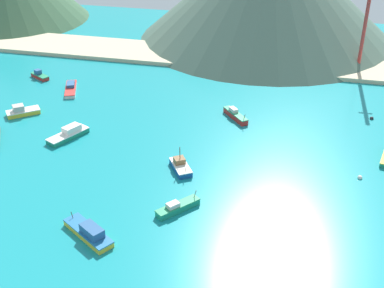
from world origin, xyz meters
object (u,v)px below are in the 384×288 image
Objects in this scene: fishing_boat_1 at (89,232)px; fishing_boat_9 at (69,134)px; fishing_boat_10 at (22,111)px; radio_tower at (367,15)px; buoy_0 at (372,118)px; fishing_boat_0 at (181,166)px; fishing_boat_2 at (40,76)px; fishing_boat_8 at (71,88)px; fishing_boat_4 at (177,207)px; buoy_1 at (360,178)px; fishing_boat_13 at (235,115)px.

fishing_boat_9 is (-18.86, 32.24, -0.02)m from fishing_boat_1.
radio_tower is at bearing 30.81° from fishing_boat_10.
fishing_boat_1 is 11.59× the size of buoy_0.
fishing_boat_0 is 1.12× the size of fishing_boat_2.
fishing_boat_8 is 0.34× the size of radio_tower.
radio_tower is (48.24, 90.59, 16.29)m from fishing_boat_1.
fishing_boat_4 is 38.36m from fishing_boat_9.
fishing_boat_0 is at bearing -14.92° from fishing_boat_9.
fishing_boat_8 is (12.84, -6.35, -0.12)m from fishing_boat_2.
fishing_boat_0 reaches higher than buoy_0.
fishing_boat_1 is 77.15m from buoy_0.
fishing_boat_2 is at bearing 176.66° from buoy_0.
buoy_1 is (76.48, -27.67, -0.51)m from fishing_boat_8.
fishing_boat_1 reaches higher than buoy_0.
fishing_boat_0 is 7.85× the size of buoy_1.
buoy_0 is at bearing 49.20° from fishing_boat_1.
fishing_boat_4 is at bearing -96.13° from fishing_boat_13.
fishing_boat_1 reaches higher than fishing_boat_2.
fishing_boat_13 is at bearing 27.50° from fishing_boat_9.
radio_tower is (-2.17, 32.19, 17.09)m from buoy_0.
fishing_boat_10 is at bearing 131.21° from fishing_boat_1.
buoy_0 is 0.98× the size of buoy_1.
fishing_boat_10 is (-16.71, 8.38, -0.01)m from fishing_boat_9.
fishing_boat_8 is at bearing -26.30° from fishing_boat_2.
fishing_boat_13 is 36.02m from buoy_1.
fishing_boat_4 is at bearing -34.17° from fishing_boat_9.
fishing_boat_10 is (-5.42, -16.88, 0.26)m from fishing_boat_8.
fishing_boat_8 is 11.90× the size of buoy_0.
fishing_boat_9 is 1.29× the size of fishing_boat_10.
buoy_1 is at bearing 32.78° from fishing_boat_1.
fishing_boat_0 is at bearing 68.06° from fishing_boat_1.
fishing_boat_4 reaches higher than fishing_boat_1.
fishing_boat_0 is 78.08m from radio_tower.
fishing_boat_10 is (-35.57, 40.62, -0.03)m from fishing_boat_1.
fishing_boat_2 is 96.48m from radio_tower.
fishing_boat_13 is at bearing 143.96° from buoy_1.
fishing_boat_1 is at bearing -140.28° from fishing_boat_4.
radio_tower is at bearing 88.20° from buoy_1.
radio_tower is at bearing 16.34° from fishing_boat_2.
fishing_boat_2 reaches higher than buoy_0.
fishing_boat_1 is 1.03× the size of fishing_boat_9.
fishing_boat_8 is at bearing 117.67° from fishing_boat_1.
fishing_boat_1 is at bearing -147.22° from buoy_1.
fishing_boat_8 is at bearing 140.58° from fishing_boat_0.
buoy_1 is (33.45, 19.13, -0.62)m from fishing_boat_4.
buoy_0 is (37.53, 47.70, -0.63)m from fishing_boat_4.
fishing_boat_10 is at bearing 172.50° from buoy_1.
fishing_boat_4 is at bearing -43.57° from fishing_boat_2.
fishing_boat_1 is 53.85m from fishing_boat_13.
fishing_boat_13 is at bearing 83.87° from fishing_boat_4.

